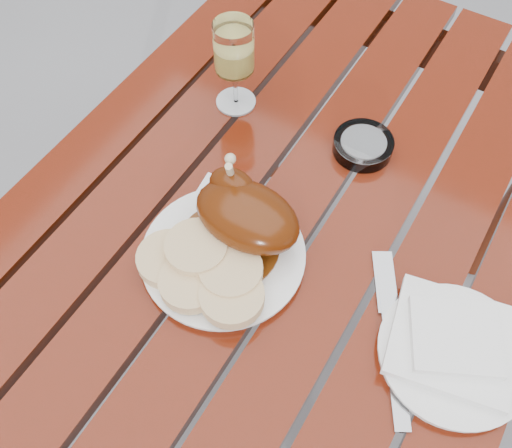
{
  "coord_description": "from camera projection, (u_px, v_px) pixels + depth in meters",
  "views": [
    {
      "loc": [
        0.22,
        -0.48,
        1.49
      ],
      "look_at": [
        -0.02,
        -0.09,
        0.78
      ],
      "focal_mm": 40.0,
      "sensor_mm": 36.0,
      "label": 1
    }
  ],
  "objects": [
    {
      "name": "side_plate",
      "position": [
        453.0,
        355.0,
        0.76
      ],
      "size": [
        0.26,
        0.26,
        0.02
      ],
      "primitive_type": "cylinder",
      "rotation": [
        0.0,
        0.0,
        -0.38
      ],
      "color": "white",
      "rests_on": "table"
    },
    {
      "name": "ashtray",
      "position": [
        363.0,
        145.0,
        0.95
      ],
      "size": [
        0.1,
        0.1,
        0.03
      ],
      "primitive_type": "cylinder",
      "rotation": [
        0.0,
        0.0,
        -0.04
      ],
      "color": "#B2B7BC",
      "rests_on": "table"
    },
    {
      "name": "roast_duck",
      "position": [
        244.0,
        213.0,
        0.82
      ],
      "size": [
        0.17,
        0.16,
        0.12
      ],
      "color": "#58280A",
      "rests_on": "dinner_plate"
    },
    {
      "name": "fork",
      "position": [
        188.0,
        224.0,
        0.88
      ],
      "size": [
        0.04,
        0.17,
        0.01
      ],
      "primitive_type": "cube",
      "rotation": [
        0.0,
        0.0,
        0.12
      ],
      "color": "gray",
      "rests_on": "table"
    },
    {
      "name": "napkin",
      "position": [
        452.0,
        341.0,
        0.75
      ],
      "size": [
        0.18,
        0.18,
        0.01
      ],
      "primitive_type": "cube",
      "rotation": [
        0.0,
        0.0,
        0.2
      ],
      "color": "white",
      "rests_on": "side_plate"
    },
    {
      "name": "dinner_plate",
      "position": [
        223.0,
        255.0,
        0.84
      ],
      "size": [
        0.32,
        0.32,
        0.02
      ],
      "primitive_type": "cylinder",
      "rotation": [
        0.0,
        0.0,
        -0.4
      ],
      "color": "white",
      "rests_on": "table"
    },
    {
      "name": "table",
      "position": [
        284.0,
        300.0,
        1.22
      ],
      "size": [
        0.8,
        1.2,
        0.75
      ],
      "primitive_type": "cube",
      "color": "maroon",
      "rests_on": "ground"
    },
    {
      "name": "wine_glass",
      "position": [
        235.0,
        66.0,
        0.95
      ],
      "size": [
        0.09,
        0.09,
        0.17
      ],
      "primitive_type": "cylinder",
      "rotation": [
        0.0,
        0.0,
        -0.32
      ],
      "color": "#F4E36E",
      "rests_on": "table"
    },
    {
      "name": "knife",
      "position": [
        393.0,
        348.0,
        0.77
      ],
      "size": [
        0.13,
        0.2,
        0.01
      ],
      "primitive_type": "cube",
      "rotation": [
        0.0,
        0.0,
        0.53
      ],
      "color": "gray",
      "rests_on": "table"
    },
    {
      "name": "bread_dumplings",
      "position": [
        203.0,
        271.0,
        0.8
      ],
      "size": [
        0.2,
        0.14,
        0.04
      ],
      "color": "#D9B884",
      "rests_on": "dinner_plate"
    },
    {
      "name": "ground",
      "position": [
        278.0,
        360.0,
        1.54
      ],
      "size": [
        60.0,
        60.0,
        0.0
      ],
      "primitive_type": "plane",
      "color": "slate",
      "rests_on": "ground"
    }
  ]
}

